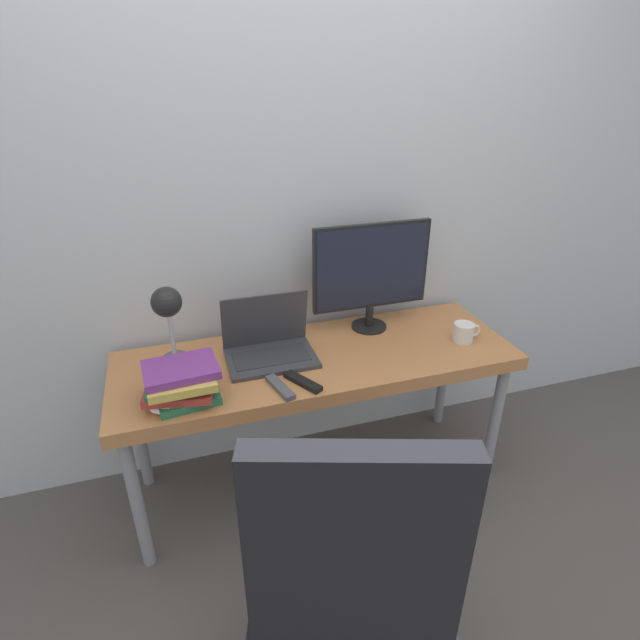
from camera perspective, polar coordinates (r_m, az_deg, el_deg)
ground_plane at (r=2.37m, az=1.99°, el=-22.35°), size 12.00×12.00×0.00m
wall_back at (r=2.22m, az=-3.13°, el=13.92°), size 8.00×0.05×2.60m
desk at (r=2.16m, az=-0.30°, el=-5.48°), size 1.70×0.58×0.71m
laptop at (r=2.10m, az=-5.83°, el=-2.87°), size 0.37×0.26×0.27m
monitor at (r=2.24m, az=5.89°, el=5.62°), size 0.54×0.16×0.50m
desk_lamp at (r=1.93m, az=-17.01°, el=1.09°), size 0.11×0.26×0.39m
office_chair at (r=1.49m, az=3.52°, el=-26.02°), size 0.66×0.65×1.11m
book_stack at (r=1.88m, az=-15.49°, el=-7.00°), size 0.29×0.23×0.14m
tv_remote at (r=1.91m, az=-4.58°, el=-7.67°), size 0.08×0.18×0.02m
media_remote at (r=1.94m, az=-1.98°, el=-7.07°), size 0.12×0.17×0.02m
mug at (r=2.30m, az=16.14°, el=-1.37°), size 0.13×0.09×0.09m
game_controller at (r=1.87m, az=-16.50°, el=-9.27°), size 0.16×0.09×0.04m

